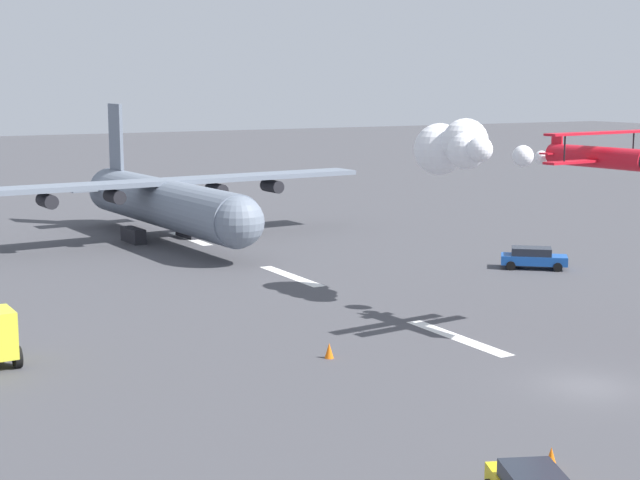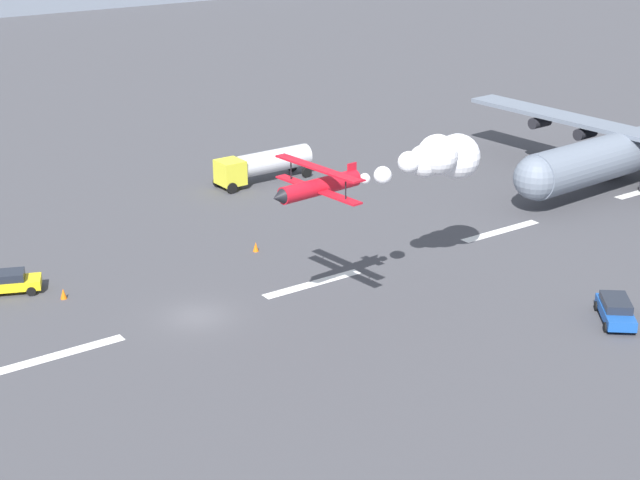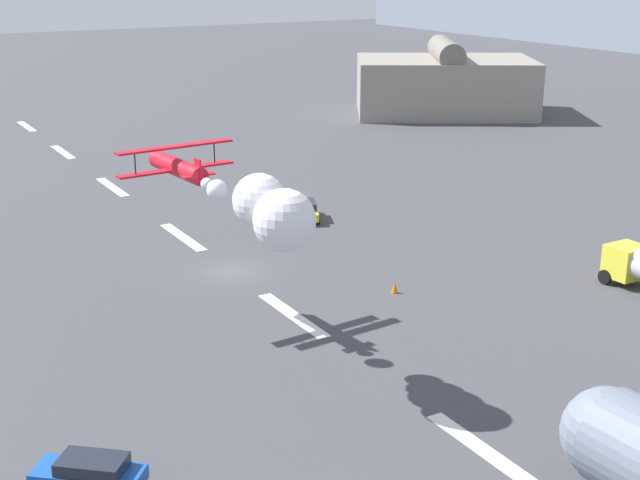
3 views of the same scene
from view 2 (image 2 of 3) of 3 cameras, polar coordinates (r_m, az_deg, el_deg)
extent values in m
plane|color=#424247|center=(64.76, -7.19, -4.43)|extent=(440.00, 440.00, 0.00)
cube|color=white|center=(61.49, -14.84, -6.45)|extent=(8.00, 0.90, 0.01)
cube|color=white|center=(69.12, -0.42, -2.56)|extent=(8.00, 0.90, 0.01)
cube|color=white|center=(80.38, 10.49, 0.51)|extent=(8.00, 0.90, 0.01)
cylinder|color=slate|center=(94.05, 17.50, 4.93)|extent=(25.96, 5.47, 3.99)
sphere|color=slate|center=(84.01, 12.46, 3.56)|extent=(3.79, 3.79, 3.79)
cube|color=slate|center=(93.60, 17.62, 5.99)|extent=(5.29, 36.32, 0.40)
cylinder|color=black|center=(99.18, 12.70, 6.72)|extent=(2.46, 1.24, 1.10)
cylinder|color=black|center=(96.00, 15.21, 6.04)|extent=(2.46, 1.24, 1.10)
cube|color=black|center=(96.88, 16.47, 3.89)|extent=(3.25, 1.18, 1.20)
cylinder|color=red|center=(59.54, 0.00, 3.14)|extent=(5.85, 1.57, 1.07)
cube|color=red|center=(59.46, -0.15, 2.96)|extent=(1.38, 7.39, 0.12)
cube|color=red|center=(59.05, -0.15, 4.22)|extent=(1.38, 7.39, 0.12)
cylinder|color=black|center=(57.40, 1.51, 3.00)|extent=(0.08, 0.08, 1.37)
cylinder|color=black|center=(61.16, -1.70, 4.13)|extent=(0.08, 0.08, 1.37)
cube|color=red|center=(61.04, 1.87, 4.02)|extent=(0.71, 0.16, 1.10)
cube|color=red|center=(61.16, 1.87, 3.66)|extent=(0.77, 2.04, 0.08)
cone|color=black|center=(57.60, -2.46, 2.50)|extent=(0.78, 0.97, 0.91)
sphere|color=white|center=(61.92, 2.63, 3.59)|extent=(0.70, 0.70, 0.70)
sphere|color=white|center=(62.79, 3.67, 3.79)|extent=(1.17, 1.17, 1.17)
sphere|color=white|center=(64.98, 5.19, 4.54)|extent=(1.47, 1.47, 1.47)
sphere|color=white|center=(65.80, 6.11, 4.60)|extent=(2.22, 2.22, 2.22)
sphere|color=white|center=(65.81, 6.86, 4.96)|extent=(2.74, 2.74, 2.74)
sphere|color=white|center=(67.55, 8.02, 4.85)|extent=(3.11, 3.11, 3.11)
cube|color=yellow|center=(89.42, -5.25, 3.96)|extent=(2.25, 2.44, 2.20)
cylinder|color=silver|center=(91.80, -2.70, 4.64)|extent=(7.43, 2.25, 2.10)
cylinder|color=black|center=(88.47, -5.16, 3.03)|extent=(1.01, 0.34, 1.00)
cylinder|color=black|center=(92.82, -0.78, 3.97)|extent=(1.01, 0.34, 1.00)
cylinder|color=black|center=(90.44, -5.95, 3.40)|extent=(1.01, 0.34, 1.00)
cylinder|color=black|center=(94.70, -1.63, 4.31)|extent=(1.01, 0.34, 1.00)
cube|color=#194CA5|center=(66.11, 16.85, -4.06)|extent=(4.33, 4.68, 0.65)
cube|color=#1E232D|center=(66.04, 16.87, -3.51)|extent=(3.04, 3.18, 0.55)
cylinder|color=black|center=(65.02, 17.87, -4.92)|extent=(0.58, 0.63, 0.64)
cylinder|color=black|center=(67.86, 17.30, -3.75)|extent=(0.58, 0.63, 0.64)
cylinder|color=black|center=(64.62, 16.31, -4.91)|extent=(0.58, 0.63, 0.64)
cylinder|color=black|center=(67.48, 15.81, -3.72)|extent=(0.58, 0.63, 0.64)
cube|color=yellow|center=(70.84, -17.69, -2.45)|extent=(4.70, 3.36, 0.65)
cube|color=#1E232D|center=(70.64, -17.90, -2.01)|extent=(3.05, 2.54, 0.55)
cylinder|color=black|center=(71.64, -16.40, -2.32)|extent=(0.68, 0.45, 0.64)
cylinder|color=black|center=(69.98, -16.48, -2.89)|extent=(0.68, 0.45, 0.64)
cone|color=orange|center=(68.90, -14.73, -3.04)|extent=(0.44, 0.44, 0.75)
cone|color=orange|center=(74.92, -3.77, -0.39)|extent=(0.44, 0.44, 0.75)
camera|label=1|loc=(83.39, -36.72, 6.75)|focal=54.29mm
camera|label=3|loc=(86.20, 36.57, 12.76)|focal=49.72mm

